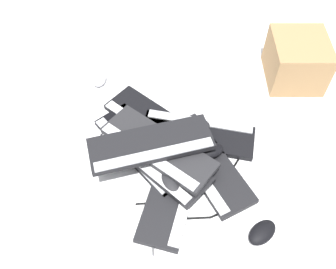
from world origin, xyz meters
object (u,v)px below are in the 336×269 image
Objects in this scene: keyboard_2 at (155,123)px; cardboard_box at (297,60)px; keyboard_3 at (142,148)px; keyboard_5 at (155,158)px; keyboard_1 at (198,134)px; keyboard_6 at (158,148)px; mouse_5 at (209,151)px; mouse_4 at (170,182)px; mouse_1 at (262,232)px; keyboard_0 at (207,163)px; mouse_3 at (99,77)px; keyboard_4 at (174,189)px; mouse_0 at (196,125)px; mouse_2 at (195,147)px; keyboard_7 at (151,145)px.

keyboard_2 is 0.67m from cardboard_box.
keyboard_2 and keyboard_3 have the same top height.
keyboard_1 is at bearing 71.55° from keyboard_5.
mouse_5 is (0.16, 0.10, -0.02)m from keyboard_6.
mouse_1 is at bearing -144.50° from mouse_4.
keyboard_0 is 0.63m from mouse_3.
keyboard_4 is at bearing 29.48° from mouse_5.
keyboard_4 is 0.28m from mouse_0.
mouse_5 reaches higher than keyboard_5.
mouse_1 is 0.94m from mouse_3.
mouse_4 is 0.44× the size of cardboard_box.
keyboard_0 is 4.15× the size of mouse_0.
keyboard_6 is at bearing 28.47° from mouse_3.
keyboard_0 is 4.15× the size of mouse_4.
keyboard_2 is 1.01× the size of keyboard_6.
keyboard_2 is at bearing -74.61° from mouse_2.
mouse_4 is (-0.01, -0.00, 0.04)m from keyboard_4.
keyboard_1 is 0.20m from keyboard_6.
cardboard_box reaches higher than mouse_1.
cardboard_box is (0.27, 0.71, -0.01)m from keyboard_7.
keyboard_1 is 1.01× the size of keyboard_5.
mouse_1 is (0.38, -0.24, 0.01)m from keyboard_1.
mouse_2 is (0.18, 0.09, 0.04)m from keyboard_3.
keyboard_5 is 4.18× the size of mouse_2.
cardboard_box is (0.20, 0.50, 0.05)m from mouse_0.
keyboard_0 is at bearing 27.35° from keyboard_7.
mouse_3 reaches higher than keyboard_2.
keyboard_4 is 4.22× the size of mouse_3.
mouse_0 and mouse_5 have the same top height.
mouse_3 is (-0.62, 0.13, 0.01)m from keyboard_0.
keyboard_1 is at bearing -49.57° from mouse_4.
mouse_0 is at bearing -105.92° from mouse_1.
mouse_5 reaches higher than keyboard_3.
keyboard_6 reaches higher than keyboard_1.
keyboard_7 is (-0.14, 0.06, 0.09)m from keyboard_4.
keyboard_6 is 0.46m from mouse_1.
mouse_4 is at bearing -109.93° from keyboard_0.
keyboard_7 is 3.88× the size of mouse_5.
keyboard_4 is 4.22× the size of mouse_5.
cardboard_box reaches higher than mouse_3.
keyboard_6 reaches higher than mouse_0.
keyboard_0 is at bearing 24.55° from keyboard_6.
mouse_2 is at bearing 94.91° from keyboard_4.
mouse_1 is at bearing -26.22° from keyboard_0.
keyboard_7 reaches higher than keyboard_0.
keyboard_1 is 4.22× the size of mouse_4.
keyboard_5 is 4.18× the size of mouse_1.
keyboard_5 is (-0.12, 0.06, 0.03)m from keyboard_4.
mouse_5 is at bearing 127.86° from mouse_2.
keyboard_4 is at bearing -43.56° from keyboard_2.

